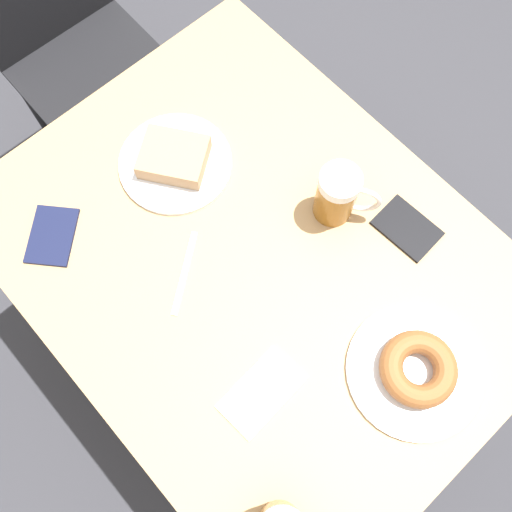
# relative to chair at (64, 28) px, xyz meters

# --- Properties ---
(ground_plane) EXTENTS (8.00, 8.00, 0.00)m
(ground_plane) POSITION_rel_chair_xyz_m (-0.11, -0.91, -0.56)
(ground_plane) COLOR #333338
(table) EXTENTS (0.82, 1.07, 0.76)m
(table) POSITION_rel_chair_xyz_m (-0.11, -0.91, 0.13)
(table) COLOR tan
(table) RESTS_ON ground_plane
(chair) EXTENTS (0.41, 0.41, 0.94)m
(chair) POSITION_rel_chair_xyz_m (0.00, 0.00, 0.00)
(chair) COLOR black
(chair) RESTS_ON ground_plane
(plate_with_cake) EXTENTS (0.24, 0.24, 0.05)m
(plate_with_cake) POSITION_rel_chair_xyz_m (-0.09, -0.64, 0.21)
(plate_with_cake) COLOR silver
(plate_with_cake) RESTS_ON table
(plate_with_donut) EXTENTS (0.26, 0.26, 0.05)m
(plate_with_donut) POSITION_rel_chair_xyz_m (-0.04, -1.27, 0.22)
(plate_with_donut) COLOR silver
(plate_with_donut) RESTS_ON table
(beer_mug_left) EXTENTS (0.10, 0.12, 0.14)m
(beer_mug_left) POSITION_rel_chair_xyz_m (0.08, -0.94, 0.27)
(beer_mug_left) COLOR #8C5619
(beer_mug_left) RESTS_ON table
(napkin_folded) EXTENTS (0.16, 0.10, 0.00)m
(napkin_folded) POSITION_rel_chair_xyz_m (-0.28, -1.11, 0.20)
(napkin_folded) COLOR white
(napkin_folded) RESTS_ON table
(fork) EXTENTS (0.15, 0.11, 0.00)m
(fork) POSITION_rel_chair_xyz_m (-0.23, -0.84, 0.20)
(fork) COLOR silver
(fork) RESTS_ON table
(passport_near_edge) EXTENTS (0.15, 0.15, 0.01)m
(passport_near_edge) POSITION_rel_chair_xyz_m (-0.38, -0.60, 0.20)
(passport_near_edge) COLOR #141938
(passport_near_edge) RESTS_ON table
(passport_far_edge) EXTENTS (0.10, 0.13, 0.01)m
(passport_far_edge) POSITION_rel_chair_xyz_m (0.16, -1.07, 0.20)
(passport_far_edge) COLOR black
(passport_far_edge) RESTS_ON table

